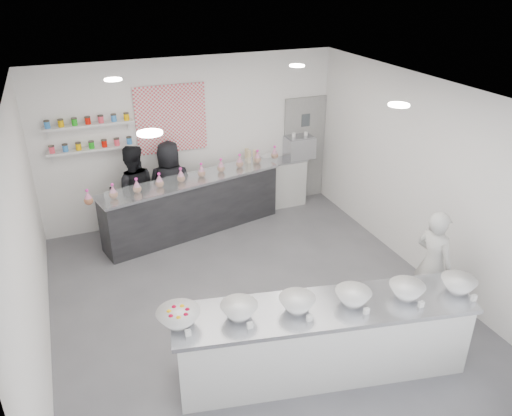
{
  "coord_description": "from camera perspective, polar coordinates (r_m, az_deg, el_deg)",
  "views": [
    {
      "loc": [
        -2.15,
        -5.54,
        4.4
      ],
      "look_at": [
        0.23,
        0.4,
        1.27
      ],
      "focal_mm": 35.0,
      "sensor_mm": 36.0,
      "label": 1
    }
  ],
  "objects": [
    {
      "name": "downlight_2",
      "position": [
        7.32,
        -16.01,
        13.94
      ],
      "size": [
        0.24,
        0.24,
        0.02
      ],
      "primitive_type": "cylinder",
      "color": "white",
      "rests_on": "ceiling"
    },
    {
      "name": "sneeze_guard",
      "position": [
        8.49,
        -6.5,
        3.52
      ],
      "size": [
        3.19,
        0.74,
        0.28
      ],
      "primitive_type": "cube",
      "rotation": [
        0.0,
        0.0,
        0.22
      ],
      "color": "white",
      "rests_on": "back_bar"
    },
    {
      "name": "left_wall",
      "position": [
        6.28,
        -24.7,
        -4.01
      ],
      "size": [
        0.0,
        6.0,
        6.0
      ],
      "primitive_type": "plane",
      "rotation": [
        1.57,
        0.0,
        1.57
      ],
      "color": "white",
      "rests_on": "floor"
    },
    {
      "name": "woman_prep",
      "position": [
        7.14,
        19.56,
        -6.06
      ],
      "size": [
        0.47,
        0.63,
        1.56
      ],
      "primitive_type": "imported",
      "rotation": [
        0.0,
        0.0,
        1.76
      ],
      "color": "beige",
      "rests_on": "floor"
    },
    {
      "name": "jar_shelf_lower",
      "position": [
        8.9,
        -18.23,
        6.43
      ],
      "size": [
        1.45,
        0.22,
        0.04
      ],
      "primitive_type": "cube",
      "color": "silver",
      "rests_on": "back_wall"
    },
    {
      "name": "downlight_1",
      "position": [
        5.93,
        16.01,
        11.26
      ],
      "size": [
        0.24,
        0.24,
        0.02
      ],
      "primitive_type": "cylinder",
      "color": "white",
      "rests_on": "ceiling"
    },
    {
      "name": "cookie_bags",
      "position": [
        8.73,
        -7.41,
        4.05
      ],
      "size": [
        3.68,
        0.96,
        0.26
      ],
      "primitive_type": null,
      "rotation": [
        0.0,
        0.0,
        0.22
      ],
      "color": "pink",
      "rests_on": "back_bar"
    },
    {
      "name": "cup_stacks",
      "position": [
        9.51,
        -0.61,
        5.86
      ],
      "size": [
        0.24,
        0.24,
        0.3
      ],
      "primitive_type": null,
      "color": "beige",
      "rests_on": "espresso_ledge"
    },
    {
      "name": "downlight_0",
      "position": [
        4.82,
        -12.04,
        8.38
      ],
      "size": [
        0.24,
        0.24,
        0.02
      ],
      "primitive_type": "cylinder",
      "color": "white",
      "rests_on": "ceiling"
    },
    {
      "name": "right_wall",
      "position": [
        7.94,
        18.28,
        3.31
      ],
      "size": [
        0.0,
        6.0,
        6.0
      ],
      "primitive_type": "plane",
      "rotation": [
        1.57,
        0.0,
        -1.57
      ],
      "color": "white",
      "rests_on": "floor"
    },
    {
      "name": "pattern_panel",
      "position": [
        9.04,
        -9.67,
        10.0
      ],
      "size": [
        1.25,
        0.03,
        1.2
      ],
      "primitive_type": "cube",
      "color": "#DF414D",
      "rests_on": "back_wall"
    },
    {
      "name": "label_cards",
      "position": [
        5.45,
        11.55,
        -13.51
      ],
      "size": [
        3.31,
        0.04,
        0.07
      ],
      "primitive_type": null,
      "color": "white",
      "rests_on": "prep_counter"
    },
    {
      "name": "ceiling",
      "position": [
        6.11,
        -0.63,
        12.84
      ],
      "size": [
        6.0,
        6.0,
        0.0
      ],
      "primitive_type": "plane",
      "rotation": [
        3.14,
        0.0,
        0.0
      ],
      "color": "white",
      "rests_on": "floor"
    },
    {
      "name": "downlight_3",
      "position": [
        8.1,
        4.71,
        15.91
      ],
      "size": [
        0.24,
        0.24,
        0.02
      ],
      "primitive_type": "cylinder",
      "color": "white",
      "rests_on": "ceiling"
    },
    {
      "name": "staff_right",
      "position": [
        9.04,
        -9.71,
        2.43
      ],
      "size": [
        0.91,
        0.7,
        1.66
      ],
      "primitive_type": "imported",
      "rotation": [
        0.0,
        0.0,
        2.91
      ],
      "color": "black",
      "rests_on": "floor"
    },
    {
      "name": "back_door",
      "position": [
        10.17,
        5.49,
        6.73
      ],
      "size": [
        0.88,
        0.04,
        2.1
      ],
      "primitive_type": "cube",
      "color": "gray",
      "rests_on": "floor"
    },
    {
      "name": "prep_counter",
      "position": [
        6.06,
        7.6,
        -14.65
      ],
      "size": [
        3.53,
        1.43,
        0.94
      ],
      "primitive_type": "cube",
      "rotation": [
        0.0,
        0.0,
        -0.19
      ],
      "color": "beige",
      "rests_on": "floor"
    },
    {
      "name": "floor",
      "position": [
        7.39,
        -0.52,
        -10.43
      ],
      "size": [
        6.0,
        6.0,
        0.0
      ],
      "primitive_type": "plane",
      "color": "#515156",
      "rests_on": "ground"
    },
    {
      "name": "back_bar",
      "position": [
        8.99,
        -7.18,
        0.26
      ],
      "size": [
        3.36,
        1.32,
        1.03
      ],
      "primitive_type": "cube",
      "rotation": [
        0.0,
        0.0,
        0.22
      ],
      "color": "black",
      "rests_on": "floor"
    },
    {
      "name": "back_wall",
      "position": [
        9.27,
        -7.38,
        7.64
      ],
      "size": [
        5.5,
        0.0,
        5.5
      ],
      "primitive_type": "plane",
      "rotation": [
        1.57,
        0.0,
        0.0
      ],
      "color": "white",
      "rests_on": "floor"
    },
    {
      "name": "preserve_jars",
      "position": [
        8.8,
        -18.47,
        8.1
      ],
      "size": [
        1.45,
        0.1,
        0.56
      ],
      "primitive_type": null,
      "color": "#FB4157",
      "rests_on": "jar_shelf_lower"
    },
    {
      "name": "jar_shelf_upper",
      "position": [
        8.78,
        -18.61,
        9.0
      ],
      "size": [
        1.45,
        0.22,
        0.04
      ],
      "primitive_type": "cube",
      "color": "silver",
      "rests_on": "back_wall"
    },
    {
      "name": "espresso_ledge",
      "position": [
        9.91,
        1.97,
        2.78
      ],
      "size": [
        1.29,
        0.41,
        0.96
      ],
      "primitive_type": "cube",
      "color": "beige",
      "rests_on": "floor"
    },
    {
      "name": "staff_left",
      "position": [
        8.94,
        -13.79,
        1.83
      ],
      "size": [
        0.89,
        0.73,
        1.68
      ],
      "primitive_type": "imported",
      "rotation": [
        0.0,
        0.0,
        3.02
      ],
      "color": "black",
      "rests_on": "floor"
    },
    {
      "name": "espresso_machine",
      "position": [
        9.88,
        4.98,
        6.92
      ],
      "size": [
        0.55,
        0.38,
        0.42
      ],
      "primitive_type": "cube",
      "color": "#93969E",
      "rests_on": "espresso_ledge"
    },
    {
      "name": "prep_bowls",
      "position": [
        5.71,
        7.92,
        -10.44
      ],
      "size": [
        3.69,
        1.21,
        0.17
      ],
      "primitive_type": null,
      "rotation": [
        0.0,
        0.0,
        -0.19
      ],
      "color": "white",
      "rests_on": "prep_counter"
    }
  ]
}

